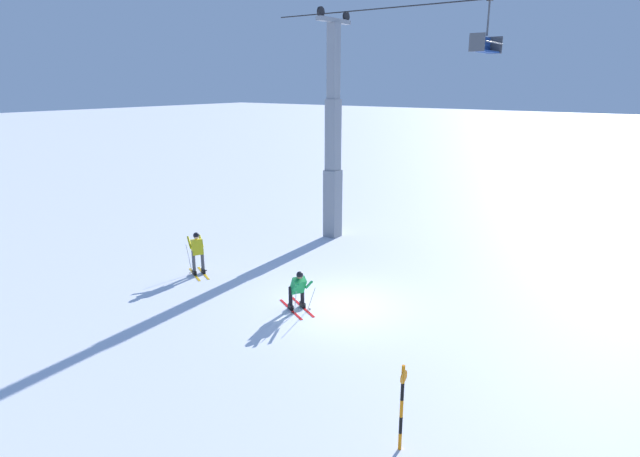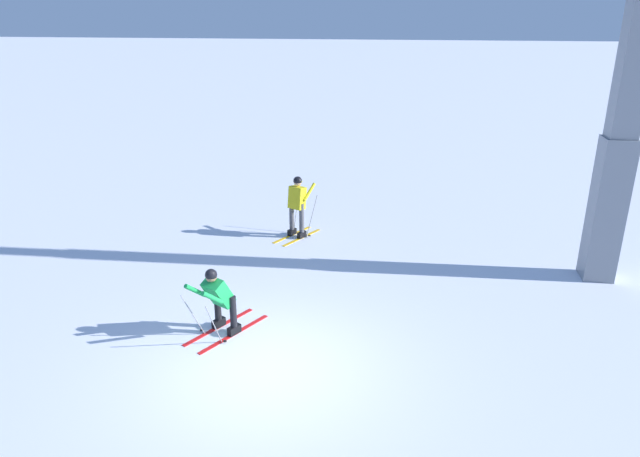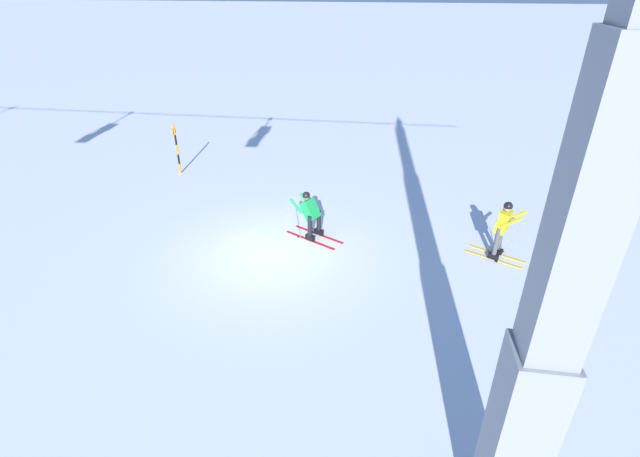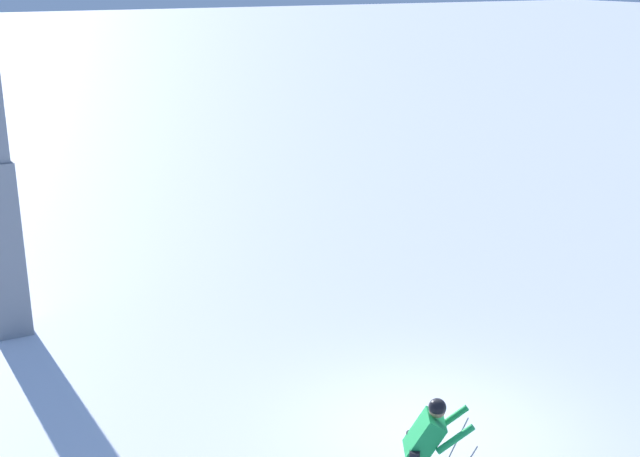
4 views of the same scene
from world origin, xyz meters
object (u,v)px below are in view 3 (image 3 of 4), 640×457
at_px(skier_carving_main, 310,212).
at_px(trail_marker_pole, 177,148).
at_px(lift_tower_near, 570,269).
at_px(skier_distant_uphill, 503,226).

xyz_separation_m(skier_carving_main, trail_marker_pole, (5.87, -4.15, 0.25)).
bearing_deg(skier_carving_main, lift_tower_near, 116.87).
xyz_separation_m(skier_carving_main, skier_distant_uphill, (-5.30, 0.39, 0.19)).
xyz_separation_m(lift_tower_near, trail_marker_pole, (9.80, -11.90, -3.31)).
xyz_separation_m(skier_carving_main, lift_tower_near, (-3.93, 7.75, 3.56)).
bearing_deg(trail_marker_pole, lift_tower_near, 129.47).
distance_m(skier_carving_main, skier_distant_uphill, 5.32).
bearing_deg(skier_carving_main, trail_marker_pole, -35.24).
relative_size(skier_carving_main, lift_tower_near, 0.17).
xyz_separation_m(trail_marker_pole, skier_distant_uphill, (-11.17, 4.54, -0.07)).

